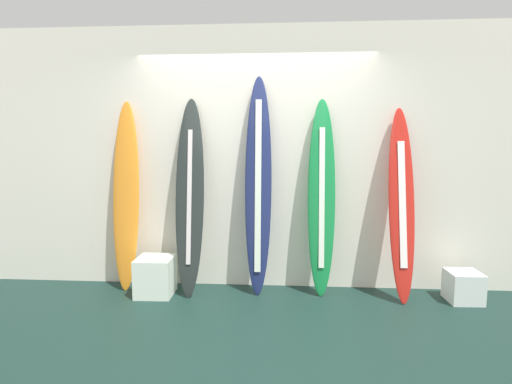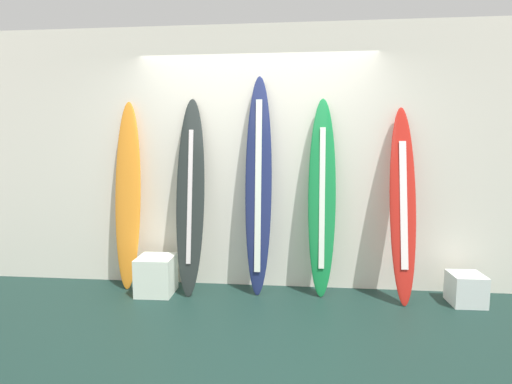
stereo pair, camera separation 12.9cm
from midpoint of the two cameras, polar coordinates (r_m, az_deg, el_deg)
name	(u,v)px [view 2 (the right image)]	position (r m, az deg, el deg)	size (l,w,h in m)	color
ground	(242,338)	(3.49, -0.92, -20.06)	(8.00, 8.00, 0.04)	#152D27
wall_back	(257,159)	(4.41, 0.99, 4.75)	(7.20, 0.20, 2.80)	silver
surfboard_sunset	(128,197)	(4.50, -16.96, -0.67)	(0.29, 0.28, 2.01)	orange
surfboard_charcoal	(190,196)	(4.22, -8.45, -0.59)	(0.31, 0.44, 2.04)	#212725
surfboard_navy	(258,186)	(4.14, 1.25, 0.88)	(0.28, 0.32, 2.26)	navy
surfboard_emerald	(322,199)	(4.16, 10.23, -1.00)	(0.28, 0.30, 2.03)	#17823E
surfboard_crimson	(403,206)	(4.23, 20.97, -1.87)	(0.27, 0.47, 1.93)	red
display_block_left	(156,275)	(4.39, -13.18, -11.43)	(0.38, 0.38, 0.39)	white
display_block_center	(466,289)	(4.56, 28.42, -12.03)	(0.31, 0.31, 0.30)	silver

